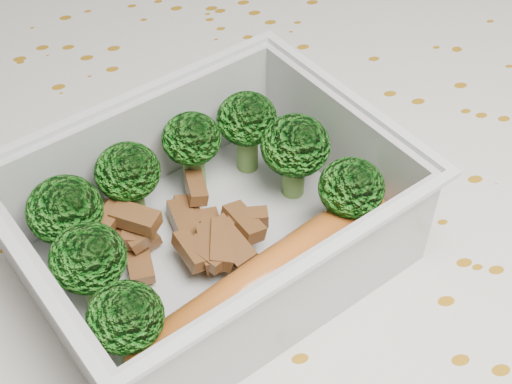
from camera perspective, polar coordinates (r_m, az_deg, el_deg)
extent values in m
cube|color=brown|center=(0.44, 0.45, -4.68)|extent=(1.40, 0.90, 0.04)
cube|color=silver|center=(0.42, 0.47, -2.72)|extent=(1.46, 0.96, 0.01)
cube|color=silver|center=(0.40, -3.45, -5.04)|extent=(0.23, 0.20, 0.00)
cube|color=silver|center=(0.42, -9.07, 3.76)|extent=(0.18, 0.07, 0.06)
cube|color=silver|center=(0.34, 3.05, -8.81)|extent=(0.18, 0.07, 0.06)
cube|color=silver|center=(0.42, 6.72, 3.79)|extent=(0.05, 0.13, 0.06)
cube|color=silver|center=(0.36, -16.03, -8.50)|extent=(0.05, 0.13, 0.06)
cube|color=silver|center=(0.40, -9.97, 7.55)|extent=(0.19, 0.08, 0.00)
cube|color=silver|center=(0.32, 3.85, -6.00)|extent=(0.19, 0.08, 0.00)
cube|color=silver|center=(0.40, 7.65, 7.52)|extent=(0.06, 0.14, 0.00)
cube|color=silver|center=(0.33, -17.93, -5.60)|extent=(0.06, 0.14, 0.00)
cylinder|color=#608C3F|center=(0.40, -14.36, -3.88)|extent=(0.02, 0.02, 0.02)
ellipsoid|color=#348321|center=(0.38, -15.05, -1.40)|extent=(0.04, 0.04, 0.03)
cylinder|color=#608C3F|center=(0.41, -9.78, -0.93)|extent=(0.02, 0.02, 0.03)
ellipsoid|color=#348321|center=(0.40, -10.24, 1.61)|extent=(0.04, 0.04, 0.03)
cylinder|color=#608C3F|center=(0.43, -4.96, 1.70)|extent=(0.02, 0.02, 0.03)
ellipsoid|color=#348321|center=(0.41, -5.18, 4.27)|extent=(0.03, 0.03, 0.03)
cylinder|color=#608C3F|center=(0.44, -0.70, 3.31)|extent=(0.02, 0.02, 0.03)
ellipsoid|color=#348321|center=(0.42, -0.73, 5.88)|extent=(0.04, 0.04, 0.03)
cylinder|color=#608C3F|center=(0.38, -12.63, -7.60)|extent=(0.02, 0.02, 0.02)
ellipsoid|color=#348321|center=(0.36, -13.29, -5.15)|extent=(0.04, 0.04, 0.03)
cylinder|color=#608C3F|center=(0.43, 3.02, 1.15)|extent=(0.02, 0.02, 0.02)
ellipsoid|color=#348321|center=(0.41, 3.15, 3.73)|extent=(0.04, 0.04, 0.03)
cylinder|color=#608C3F|center=(0.36, -9.86, -12.14)|extent=(0.02, 0.02, 0.03)
ellipsoid|color=#348321|center=(0.33, -10.41, -9.81)|extent=(0.04, 0.04, 0.03)
cylinder|color=#608C3F|center=(0.40, 7.29, -2.22)|extent=(0.02, 0.02, 0.03)
ellipsoid|color=#348321|center=(0.38, 7.64, 0.34)|extent=(0.04, 0.04, 0.03)
cube|color=brown|center=(0.38, -4.05, -4.97)|extent=(0.02, 0.03, 0.01)
cube|color=brown|center=(0.41, -4.84, 0.36)|extent=(0.01, 0.02, 0.01)
cube|color=brown|center=(0.39, -11.73, -2.14)|extent=(0.03, 0.03, 0.01)
cube|color=brown|center=(0.40, -3.71, -3.96)|extent=(0.03, 0.02, 0.01)
cube|color=brown|center=(0.39, -9.60, -2.08)|extent=(0.03, 0.03, 0.01)
cube|color=brown|center=(0.40, -2.36, -3.91)|extent=(0.02, 0.03, 0.01)
cube|color=brown|center=(0.39, -9.33, -5.51)|extent=(0.01, 0.03, 0.01)
cube|color=brown|center=(0.40, -10.11, -2.81)|extent=(0.02, 0.03, 0.01)
cube|color=brown|center=(0.38, -2.82, -4.20)|extent=(0.02, 0.03, 0.01)
cube|color=brown|center=(0.41, -5.49, -1.74)|extent=(0.01, 0.02, 0.01)
cube|color=brown|center=(0.41, -5.73, -2.47)|extent=(0.02, 0.03, 0.01)
cube|color=brown|center=(0.38, -3.56, -4.41)|extent=(0.01, 0.03, 0.01)
cube|color=brown|center=(0.38, -5.29, -4.72)|extent=(0.02, 0.03, 0.01)
cube|color=brown|center=(0.39, -1.02, -2.48)|extent=(0.02, 0.03, 0.01)
cube|color=brown|center=(0.40, -11.81, -2.43)|extent=(0.01, 0.03, 0.01)
cube|color=brown|center=(0.40, -0.66, -2.10)|extent=(0.02, 0.01, 0.01)
cube|color=brown|center=(0.40, -3.42, -3.38)|extent=(0.01, 0.03, 0.01)
cube|color=brown|center=(0.40, -10.84, -1.82)|extent=(0.02, 0.02, 0.01)
cube|color=brown|center=(0.38, -1.96, -4.08)|extent=(0.02, 0.04, 0.01)
cube|color=brown|center=(0.40, -9.70, -2.99)|extent=(0.02, 0.03, 0.01)
cube|color=brown|center=(0.41, -9.06, -3.10)|extent=(0.02, 0.03, 0.01)
cylinder|color=#BE5E1F|center=(0.37, 0.91, -6.92)|extent=(0.14, 0.08, 0.03)
sphere|color=#BE5E1F|center=(0.40, 8.64, -1.43)|extent=(0.03, 0.03, 0.03)
sphere|color=#BE5E1F|center=(0.34, -8.35, -13.16)|extent=(0.03, 0.03, 0.03)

